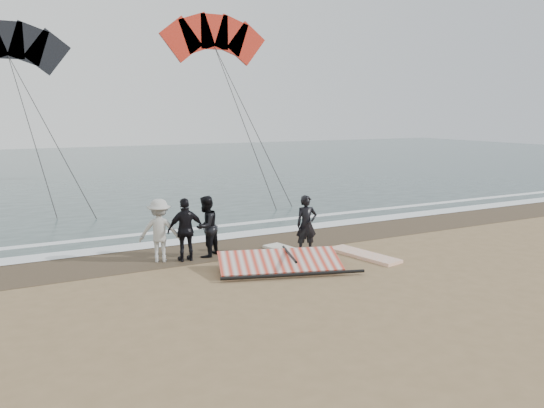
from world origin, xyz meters
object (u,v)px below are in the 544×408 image
at_px(board_white, 364,255).
at_px(sail_rig, 275,263).
at_px(board_cream, 293,252).
at_px(man_main, 306,225).

xyz_separation_m(board_white, sail_rig, (-3.06, 0.00, 0.14)).
bearing_deg(board_white, board_cream, 132.30).
distance_m(man_main, sail_rig, 2.17).
distance_m(board_cream, sail_rig, 1.83).
bearing_deg(board_white, man_main, 128.42).
height_order(man_main, board_white, man_main).
bearing_deg(man_main, board_white, -28.77).
xyz_separation_m(man_main, sail_rig, (-1.70, -1.14, -0.72)).
distance_m(man_main, board_cream, 0.96).
bearing_deg(sail_rig, man_main, 33.99).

